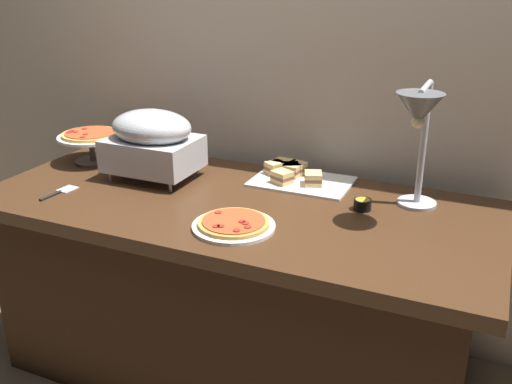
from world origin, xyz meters
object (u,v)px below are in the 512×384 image
object	(u,v)px
sauce_cup_near	(362,204)
pizza_plate_front	(234,224)
serving_spatula	(59,192)
pizza_plate_center	(91,138)
chafing_dish	(152,141)
sandwich_platter	(295,175)
heat_lamp	(419,121)

from	to	relation	value
sauce_cup_near	pizza_plate_front	bearing A→B (deg)	-137.22
pizza_plate_front	sauce_cup_near	world-z (taller)	sauce_cup_near
pizza_plate_front	serving_spatula	distance (m)	0.75
pizza_plate_center	serving_spatula	distance (m)	0.39
pizza_plate_center	sauce_cup_near	distance (m)	1.23
serving_spatula	pizza_plate_front	bearing A→B (deg)	-0.94
pizza_plate_center	sauce_cup_near	bearing A→B (deg)	-2.09
chafing_dish	serving_spatula	world-z (taller)	chafing_dish
chafing_dish	pizza_plate_center	xyz separation A→B (m)	(-0.36, 0.06, -0.05)
pizza_plate_front	serving_spatula	world-z (taller)	pizza_plate_front
pizza_plate_center	chafing_dish	bearing A→B (deg)	-9.87
serving_spatula	pizza_plate_center	bearing A→B (deg)	109.48
pizza_plate_front	chafing_dish	bearing A→B (deg)	149.02
pizza_plate_front	sandwich_platter	world-z (taller)	sandwich_platter
sauce_cup_near	heat_lamp	bearing A→B (deg)	-10.31
sandwich_platter	serving_spatula	bearing A→B (deg)	-147.41
heat_lamp	pizza_plate_front	distance (m)	0.69
pizza_plate_front	sandwich_platter	distance (m)	0.51
pizza_plate_front	pizza_plate_center	distance (m)	0.95
chafing_dish	pizza_plate_center	distance (m)	0.37
sandwich_platter	heat_lamp	bearing A→B (deg)	-23.43
chafing_dish	sandwich_platter	xyz separation A→B (m)	(0.54, 0.20, -0.13)
chafing_dish	sandwich_platter	bearing A→B (deg)	20.59
sauce_cup_near	chafing_dish	bearing A→B (deg)	-178.76
sandwich_platter	serving_spatula	xyz separation A→B (m)	(-0.77, -0.49, -0.02)
heat_lamp	sandwich_platter	bearing A→B (deg)	156.57
heat_lamp	serving_spatula	size ratio (longest dim) A/B	2.64
heat_lamp	sandwich_platter	world-z (taller)	heat_lamp
sandwich_platter	pizza_plate_front	bearing A→B (deg)	-93.05
chafing_dish	heat_lamp	world-z (taller)	heat_lamp
serving_spatula	sauce_cup_near	bearing A→B (deg)	15.87
sauce_cup_near	serving_spatula	distance (m)	1.14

